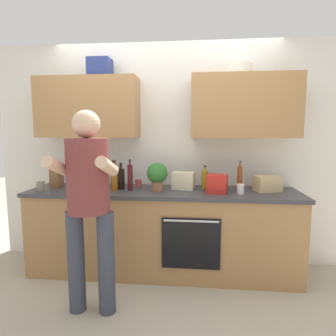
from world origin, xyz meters
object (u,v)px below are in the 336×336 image
(bottle_oil, at_px, (205,179))
(cup_ceramic, at_px, (138,183))
(bottle_soy, at_px, (121,178))
(mixing_bowl, at_px, (95,186))
(bottle_vinegar, at_px, (240,179))
(grocery_bag_bread, at_px, (267,184))
(grocery_bag_rice, at_px, (183,181))
(cup_stoneware, at_px, (41,187))
(bottle_wine, at_px, (130,177))
(grocery_bag_crisps, at_px, (217,184))
(potted_herb, at_px, (157,175))
(bottle_soda, at_px, (114,180))
(person_standing, at_px, (89,196))
(cup_coffee, at_px, (240,189))
(knife_block, at_px, (57,177))
(bottle_syrup, at_px, (114,178))

(bottle_oil, relative_size, cup_ceramic, 2.93)
(bottle_soy, relative_size, mixing_bowl, 1.15)
(bottle_vinegar, height_order, grocery_bag_bread, bottle_vinegar)
(bottle_vinegar, height_order, grocery_bag_rice, bottle_vinegar)
(cup_stoneware, distance_m, grocery_bag_bread, 2.34)
(grocery_bag_bread, bearing_deg, grocery_bag_rice, 178.62)
(bottle_soy, bearing_deg, bottle_wine, -32.58)
(cup_stoneware, bearing_deg, grocery_bag_crisps, 4.23)
(bottle_soy, xyz_separation_m, grocery_bag_crisps, (1.02, -0.08, -0.02))
(bottle_vinegar, distance_m, potted_herb, 0.85)
(bottle_vinegar, bearing_deg, grocery_bag_bread, 9.91)
(bottle_soy, distance_m, grocery_bag_crisps, 1.02)
(mixing_bowl, xyz_separation_m, grocery_bag_rice, (0.94, 0.13, 0.05))
(bottle_soda, distance_m, potted_herb, 0.55)
(bottle_soy, bearing_deg, grocery_bag_crisps, -4.69)
(bottle_soda, bearing_deg, bottle_vinegar, -5.26)
(person_standing, bearing_deg, cup_ceramic, 76.52)
(person_standing, height_order, bottle_soy, person_standing)
(cup_coffee, bearing_deg, bottle_soda, 170.34)
(cup_ceramic, height_order, grocery_bag_rice, grocery_bag_rice)
(person_standing, xyz_separation_m, bottle_wine, (0.18, 0.71, 0.05))
(mixing_bowl, distance_m, knife_block, 0.48)
(cup_stoneware, height_order, grocery_bag_bread, grocery_bag_bread)
(mixing_bowl, bearing_deg, bottle_soy, 14.08)
(bottle_oil, relative_size, grocery_bag_bread, 0.99)
(bottle_soda, xyz_separation_m, grocery_bag_rice, (0.78, -0.05, 0.01))
(bottle_soda, xyz_separation_m, bottle_vinegar, (1.36, -0.13, 0.06))
(cup_stoneware, xyz_separation_m, grocery_bag_rice, (1.46, 0.27, 0.04))
(bottle_soy, relative_size, grocery_bag_bread, 1.12)
(bottle_soy, distance_m, cup_stoneware, 0.82)
(mixing_bowl, xyz_separation_m, potted_herb, (0.67, 0.01, 0.13))
(bottle_soy, bearing_deg, cup_coffee, -5.50)
(bottle_syrup, xyz_separation_m, cup_stoneware, (-0.75, -0.11, -0.08))
(cup_ceramic, distance_m, grocery_bag_rice, 0.51)
(cup_ceramic, height_order, grocery_bag_bread, grocery_bag_bread)
(bottle_syrup, relative_size, bottle_vinegar, 1.01)
(bottle_wine, xyz_separation_m, grocery_bag_rice, (0.55, 0.13, -0.05))
(knife_block, xyz_separation_m, grocery_bag_bread, (2.28, 0.01, -0.03))
(bottle_syrup, distance_m, cup_coffee, 1.29)
(bottle_soy, xyz_separation_m, grocery_bag_rice, (0.67, 0.06, -0.02))
(bottle_syrup, relative_size, bottle_wine, 0.98)
(bottle_wine, height_order, grocery_bag_crisps, bottle_wine)
(grocery_bag_bread, bearing_deg, potted_herb, -175.03)
(mixing_bowl, height_order, potted_herb, potted_herb)
(bottle_soda, distance_m, grocery_bag_bread, 1.65)
(cup_coffee, relative_size, knife_block, 0.35)
(cup_stoneware, relative_size, knife_block, 0.38)
(cup_ceramic, relative_size, cup_coffee, 0.88)
(bottle_oil, height_order, cup_coffee, bottle_oil)
(bottle_wine, bearing_deg, grocery_bag_rice, 13.61)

